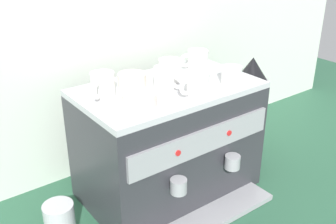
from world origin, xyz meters
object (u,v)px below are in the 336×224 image
ceramic_cup_1 (169,71)px  coffee_grinder (249,108)px  ceramic_bowl_0 (132,80)px  milk_pitcher (60,221)px  espresso_machine (169,141)px  ceramic_cup_3 (197,59)px  ceramic_bowl_1 (139,99)px  ceramic_cup_4 (165,78)px  ceramic_cup_0 (232,75)px  ceramic_cup_2 (102,85)px  ceramic_cup_5 (197,84)px

ceramic_cup_1 → coffee_grinder: size_ratio=0.28×
ceramic_bowl_0 → coffee_grinder: (0.57, -0.06, -0.24)m
ceramic_bowl_0 → milk_pitcher: bearing=-166.3°
ceramic_bowl_0 → coffee_grinder: size_ratio=0.23×
espresso_machine → ceramic_cup_3: ceramic_cup_3 is taller
ceramic_bowl_0 → ceramic_bowl_1: ceramic_bowl_0 is taller
ceramic_cup_4 → espresso_machine: bearing=32.9°
ceramic_cup_3 → ceramic_cup_4: ceramic_cup_4 is taller
ceramic_cup_0 → ceramic_cup_1: size_ratio=0.80×
ceramic_cup_0 → coffee_grinder: ceramic_cup_0 is taller
ceramic_cup_2 → ceramic_cup_4: 0.22m
ceramic_cup_2 → ceramic_bowl_1: 0.15m
ceramic_cup_1 → ceramic_bowl_1: size_ratio=1.11×
coffee_grinder → ceramic_cup_0: bearing=-153.0°
ceramic_cup_1 → ceramic_cup_3: ceramic_cup_1 is taller
ceramic_bowl_1 → milk_pitcher: (-0.28, 0.07, -0.39)m
ceramic_cup_1 → ceramic_cup_2: bearing=176.9°
ceramic_bowl_0 → milk_pitcher: 0.54m
ceramic_bowl_1 → coffee_grinder: bearing=9.0°
coffee_grinder → ceramic_cup_5: bearing=-161.6°
ceramic_cup_2 → milk_pitcher: size_ratio=0.82×
espresso_machine → ceramic_cup_0: bearing=-27.8°
ceramic_cup_1 → ceramic_cup_5: size_ratio=1.08×
milk_pitcher → ceramic_cup_4: bearing=-2.3°
ceramic_cup_0 → ceramic_bowl_0: (-0.30, 0.19, -0.01)m
ceramic_cup_1 → ceramic_cup_5: ceramic_cup_1 is taller
ceramic_cup_5 → ceramic_cup_4: bearing=119.3°
ceramic_cup_4 → milk_pitcher: bearing=177.7°
ceramic_cup_2 → ceramic_cup_1: bearing=-3.1°
ceramic_bowl_0 → espresso_machine: bearing=-40.9°
ceramic_cup_0 → ceramic_cup_2: bearing=159.3°
ceramic_cup_3 → ceramic_cup_2: bearing=-175.2°
ceramic_bowl_1 → ceramic_cup_0: bearing=-5.0°
ceramic_cup_2 → milk_pitcher: 0.48m
ceramic_cup_1 → milk_pitcher: bearing=-174.9°
ceramic_cup_0 → ceramic_cup_1: bearing=138.6°
espresso_machine → milk_pitcher: (-0.46, -0.00, -0.15)m
ceramic_cup_3 → ceramic_cup_4: (-0.24, -0.11, 0.00)m
ceramic_cup_5 → milk_pitcher: ceramic_cup_5 is taller
ceramic_cup_0 → coffee_grinder: bearing=27.0°
milk_pitcher → ceramic_cup_1: bearing=5.1°
ceramic_cup_4 → ceramic_cup_3: bearing=25.3°
coffee_grinder → ceramic_bowl_1: bearing=-171.0°
ceramic_cup_5 → ceramic_cup_3: bearing=49.5°
ceramic_cup_1 → ceramic_cup_5: bearing=-91.9°
ceramic_cup_0 → ceramic_cup_1: ceramic_cup_1 is taller
ceramic_cup_5 → ceramic_bowl_0: size_ratio=1.13×
espresso_machine → ceramic_bowl_0: ceramic_bowl_0 is taller
espresso_machine → ceramic_cup_5: ceramic_cup_5 is taller
ceramic_cup_3 → ceramic_cup_5: ceramic_cup_5 is taller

